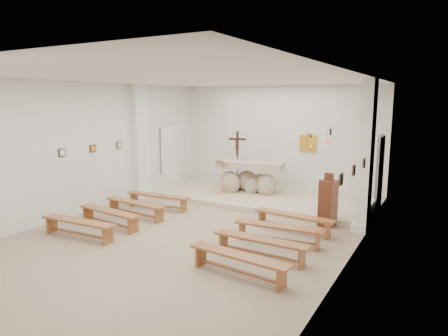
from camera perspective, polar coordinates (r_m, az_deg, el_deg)
The scene contains 31 objects.
ground at distance 9.46m, azimuth -4.09°, elevation -8.98°, with size 7.00×10.00×0.00m, color tan.
wall_left at distance 11.36m, azimuth -19.04°, elevation 2.72°, with size 0.02×10.00×3.50m, color white.
wall_right at distance 7.70m, azimuth 17.91°, elevation -0.32°, with size 0.02×10.00×3.50m, color white.
wall_back at distance 13.46m, azimuth 7.68°, elevation 4.18°, with size 7.00×0.02×3.50m, color white.
ceiling at distance 8.98m, azimuth -4.36°, elevation 12.63°, with size 7.00×10.00×0.02m, color silver.
sanctuary_platform at distance 12.39m, azimuth 4.92°, elevation -4.12°, with size 6.98×3.00×0.15m, color beige.
pilaster_left at distance 12.68m, azimuth -11.91°, elevation 3.72°, with size 0.26×0.55×3.50m, color white.
pilaster_right at distance 9.67m, azimuth 19.66°, elevation 1.54°, with size 0.26×0.55×3.50m, color white.
gold_wall_relief at distance 13.09m, azimuth 11.90°, elevation 3.46°, with size 0.55×0.04×0.55m, color gold.
sanctuary_lamp at distance 12.64m, azimuth 14.60°, elevation 3.86°, with size 0.11×0.36×0.44m.
station_frame_left_front at distance 10.84m, azimuth -22.12°, elevation 2.06°, with size 0.03×0.20×0.20m, color #3D2D1B.
station_frame_left_mid at distance 11.48m, azimuth -18.22°, elevation 2.68°, with size 0.03×0.20×0.20m, color #3D2D1B.
station_frame_left_rear at distance 12.17m, azimuth -14.75°, elevation 3.22°, with size 0.03×0.20×0.20m, color #3D2D1B.
station_frame_right_front at distance 6.94m, azimuth 16.38°, elevation -1.56°, with size 0.03×0.20×0.20m, color #3D2D1B.
station_frame_right_mid at distance 7.91m, azimuth 18.06°, elevation -0.30°, with size 0.03×0.20×0.20m, color #3D2D1B.
station_frame_right_rear at distance 8.88m, azimuth 19.37°, elevation 0.68°, with size 0.03×0.20×0.20m, color #3D2D1B.
radiator_left at distance 13.47m, azimuth -9.91°, elevation -2.25°, with size 0.10×0.85×0.52m, color silver.
radiator_right at distance 10.63m, azimuth 20.19°, elevation -5.94°, with size 0.10×0.85×0.52m, color silver.
altar at distance 12.62m, azimuth 3.66°, elevation -1.60°, with size 2.17×1.17×1.06m.
lectern at distance 12.42m, azimuth -0.33°, elevation -1.16°, with size 0.46×0.41×1.09m.
crucifix_stand at distance 12.85m, azimuth 1.91°, elevation 1.72°, with size 0.57×0.25×1.89m.
potted_plant at distance 12.91m, azimuth 1.49°, elevation -1.94°, with size 0.49×0.42×0.54m, color #285D25.
donation_pedestal at distance 9.96m, azimuth 14.63°, elevation -4.84°, with size 0.42×0.42×1.32m.
bench_left_front at distance 11.37m, azimuth -9.43°, elevation -4.27°, with size 1.95×0.45×0.41m.
bench_right_front at distance 9.46m, azimuth 9.90°, elevation -7.16°, with size 1.96×0.50×0.41m.
bench_left_second at distance 10.70m, azimuth -12.54°, elevation -5.27°, with size 1.96×0.47×0.41m.
bench_right_second at distance 8.64m, azimuth 7.80°, elevation -8.76°, with size 1.96×0.46×0.41m.
bench_left_third at distance 10.06m, azimuth -16.07°, elevation -6.38°, with size 1.96×0.52×0.41m.
bench_right_third at distance 7.83m, azimuth 5.25°, elevation -10.67°, with size 1.94×0.36×0.41m.
bench_left_fourth at distance 9.47m, azimuth -20.08°, elevation -7.60°, with size 1.95×0.42×0.41m.
bench_right_fourth at distance 7.06m, azimuth 2.07°, elevation -12.98°, with size 1.96×0.52×0.41m.
Camera 1 is at (4.99, -7.45, 3.03)m, focal length 32.00 mm.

